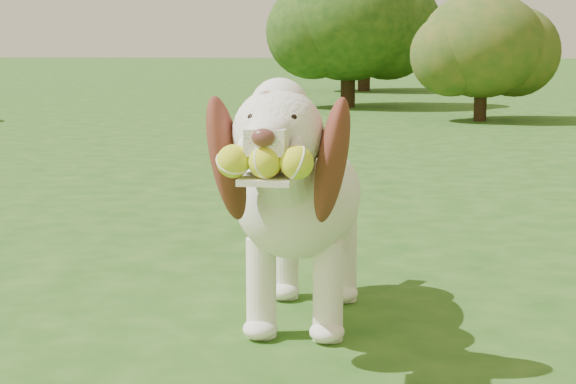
{
  "coord_description": "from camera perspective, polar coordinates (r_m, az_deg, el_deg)",
  "views": [
    {
      "loc": [
        -0.16,
        -2.52,
        0.86
      ],
      "look_at": [
        -0.4,
        0.05,
        0.45
      ],
      "focal_mm": 60.0,
      "sensor_mm": 36.0,
      "label": 1
    }
  ],
  "objects": [
    {
      "name": "ground",
      "position": [
        2.67,
        8.55,
        -9.83
      ],
      "size": [
        80.0,
        80.0,
        0.0
      ],
      "primitive_type": "plane",
      "color": "#1C4714",
      "rests_on": "ground"
    },
    {
      "name": "dog",
      "position": [
        2.85,
        0.76,
        -0.09
      ],
      "size": [
        0.43,
        1.17,
        0.76
      ],
      "rotation": [
        0.0,
        0.0,
        -0.07
      ],
      "color": "white",
      "rests_on": "ground"
    },
    {
      "name": "shrub_i",
      "position": [
        15.88,
        4.57,
        10.25
      ],
      "size": [
        1.94,
        1.94,
        2.01
      ],
      "color": "#382314",
      "rests_on": "ground"
    },
    {
      "name": "shrub_b",
      "position": [
        12.16,
        3.61,
        10.1
      ],
      "size": [
        1.76,
        1.76,
        1.83
      ],
      "color": "#382314",
      "rests_on": "ground"
    },
    {
      "name": "shrub_c",
      "position": [
        10.3,
        11.43,
        8.54
      ],
      "size": [
        1.3,
        1.3,
        1.34
      ],
      "color": "#382314",
      "rests_on": "ground"
    }
  ]
}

